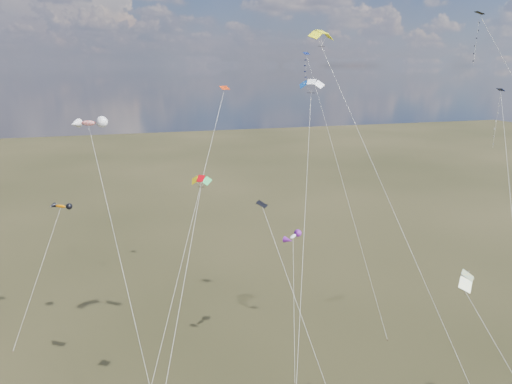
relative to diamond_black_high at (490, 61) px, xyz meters
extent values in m
cube|color=black|center=(-0.96, 1.36, 4.92)|extent=(1.15, 1.17, 0.33)
cube|color=#0E1B52|center=(-13.95, 17.71, 1.13)|extent=(0.84, 0.78, 0.35)
cylinder|color=silver|center=(-12.16, 8.28, -15.13)|extent=(3.61, 18.89, 32.53)
cube|color=#332316|center=(-10.38, -1.15, -31.33)|extent=(0.10, 0.10, 0.12)
cube|color=black|center=(-27.37, -6.46, -11.77)|extent=(1.18, 1.21, 0.43)
cylinder|color=silver|center=(-25.02, -12.09, -21.58)|extent=(4.72, 11.29, 19.64)
cube|color=#071046|center=(-2.07, -4.15, -2.77)|extent=(0.72, 0.76, 0.27)
cube|color=red|center=(-28.09, 4.34, -2.62)|extent=(1.05, 1.01, 0.35)
cylinder|color=silver|center=(-34.05, -4.33, -17.01)|extent=(11.94, 17.38, 28.78)
cylinder|color=silver|center=(-15.40, -10.04, -14.40)|extent=(8.22, 20.63, 34.00)
cylinder|color=silver|center=(-24.68, -9.27, -16.72)|extent=(10.04, 22.48, 29.37)
cylinder|color=silver|center=(-35.54, -9.70, -20.86)|extent=(7.57, 15.75, 21.08)
ellipsoid|color=#C96500|center=(-46.30, 15.70, -16.96)|extent=(2.87, 2.40, 0.89)
cylinder|color=silver|center=(-49.14, 12.03, -24.18)|extent=(5.72, 7.38, 14.44)
cube|color=#332316|center=(-51.98, 8.36, -31.33)|extent=(0.10, 0.10, 0.12)
ellipsoid|color=silver|center=(-21.15, 2.24, -18.55)|extent=(2.37, 2.22, 0.86)
cylinder|color=silver|center=(-22.33, -1.59, -24.97)|extent=(2.39, 7.68, 12.85)
cube|color=#332316|center=(-23.51, -5.42, -31.33)|extent=(0.10, 0.10, 0.12)
ellipsoid|color=red|center=(-41.61, 8.11, -6.15)|extent=(3.60, 2.70, 1.34)
cylinder|color=silver|center=(-39.26, -0.34, -18.77)|extent=(4.73, 16.93, 25.25)
camera|label=1|loc=(-37.98, -41.73, -0.50)|focal=32.00mm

